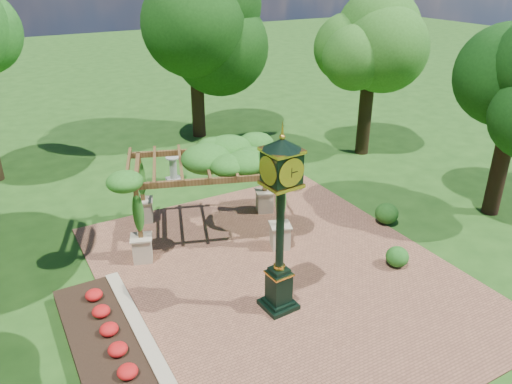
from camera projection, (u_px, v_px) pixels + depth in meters
ground at (298, 292)px, 14.48m from camera, size 120.00×120.00×0.00m
brick_plaza at (280, 274)px, 15.27m from camera, size 10.00×12.00×0.04m
border_wall at (138, 329)px, 12.75m from camera, size 0.35×5.00×0.40m
flower_bed at (102, 342)px, 12.36m from camera, size 1.50×5.00×0.36m
pedestal_clock at (281, 212)px, 12.58m from camera, size 1.05×1.05×5.01m
pergola at (206, 163)px, 16.41m from camera, size 5.97×4.75×3.27m
sundial at (173, 170)px, 21.57m from camera, size 0.65×0.65×1.10m
shrub_front at (397, 257)px, 15.55m from camera, size 0.87×0.87×0.64m
shrub_mid at (387, 213)px, 18.06m from camera, size 1.09×1.09×0.76m
shrub_back at (292, 180)px, 20.77m from camera, size 1.01×1.01×0.79m
tree_north at (194, 30)px, 25.01m from camera, size 4.71×4.71×8.05m
tree_east_far at (373, 29)px, 22.40m from camera, size 3.75×3.75×8.68m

